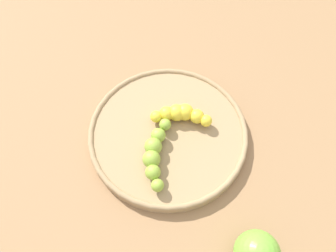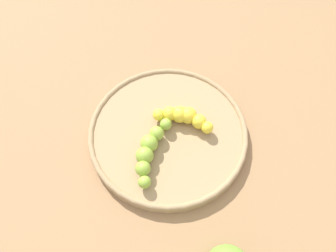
% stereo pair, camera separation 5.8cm
% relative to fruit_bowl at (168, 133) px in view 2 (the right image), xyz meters
% --- Properties ---
extents(ground_plane, '(2.40, 2.40, 0.00)m').
position_rel_fruit_bowl_xyz_m(ground_plane, '(0.00, 0.00, -0.01)').
color(ground_plane, '#936D47').
extents(fruit_bowl, '(0.29, 0.29, 0.02)m').
position_rel_fruit_bowl_xyz_m(fruit_bowl, '(0.00, 0.00, 0.00)').
color(fruit_bowl, '#A08259').
rests_on(fruit_bowl, ground_plane).
extents(banana_green, '(0.11, 0.09, 0.03)m').
position_rel_fruit_bowl_xyz_m(banana_green, '(0.05, 0.02, 0.02)').
color(banana_green, '#8CAD38').
rests_on(banana_green, fruit_bowl).
extents(banana_yellow, '(0.08, 0.09, 0.03)m').
position_rel_fruit_bowl_xyz_m(banana_yellow, '(-0.04, -0.00, 0.02)').
color(banana_yellow, yellow).
rests_on(banana_yellow, fruit_bowl).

